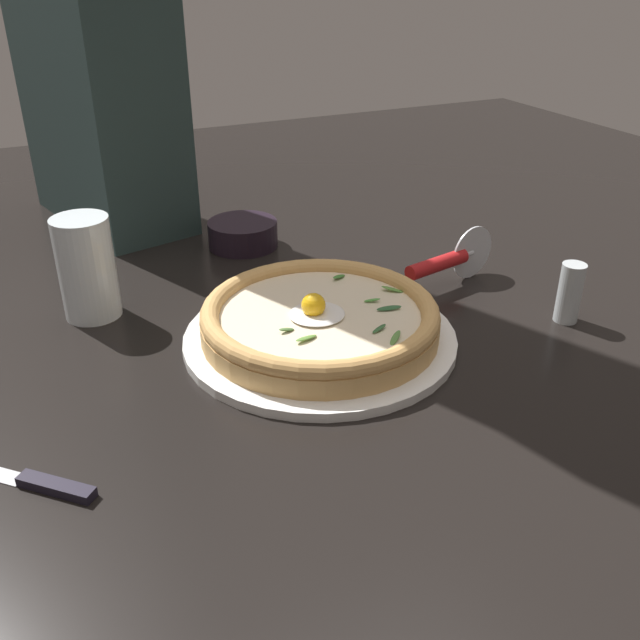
# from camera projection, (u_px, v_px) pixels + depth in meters

# --- Properties ---
(ground_plane) EXTENTS (2.40, 2.40, 0.03)m
(ground_plane) POSITION_uv_depth(u_px,v_px,m) (338.00, 341.00, 0.93)
(ground_plane) COLOR black
(ground_plane) RESTS_ON ground
(pizza_plate) EXTENTS (0.35, 0.35, 0.01)m
(pizza_plate) POSITION_uv_depth(u_px,v_px,m) (320.00, 338.00, 0.90)
(pizza_plate) COLOR white
(pizza_plate) RESTS_ON ground
(pizza) EXTENTS (0.30, 0.30, 0.06)m
(pizza) POSITION_uv_depth(u_px,v_px,m) (320.00, 318.00, 0.88)
(pizza) COLOR tan
(pizza) RESTS_ON pizza_plate
(side_bowl) EXTENTS (0.12, 0.12, 0.04)m
(side_bowl) POSITION_uv_depth(u_px,v_px,m) (243.00, 234.00, 1.17)
(side_bowl) COLOR black
(side_bowl) RESTS_ON ground
(pizza_cutter) EXTENTS (0.17, 0.05, 0.08)m
(pizza_cutter) POSITION_uv_depth(u_px,v_px,m) (447.00, 261.00, 1.03)
(pizza_cutter) COLOR silver
(pizza_cutter) RESTS_ON ground
(table_knife) EXTENTS (0.17, 0.17, 0.01)m
(table_knife) POSITION_uv_depth(u_px,v_px,m) (24.00, 479.00, 0.66)
(table_knife) COLOR silver
(table_knife) RESTS_ON ground
(drinking_glass) EXTENTS (0.08, 0.08, 0.14)m
(drinking_glass) POSITION_uv_depth(u_px,v_px,m) (88.00, 275.00, 0.94)
(drinking_glass) COLOR silver
(drinking_glass) RESTS_ON ground
(pepper_shaker) EXTENTS (0.03, 0.03, 0.08)m
(pepper_shaker) POSITION_uv_depth(u_px,v_px,m) (570.00, 293.00, 0.93)
(pepper_shaker) COLOR silver
(pepper_shaker) RESTS_ON ground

